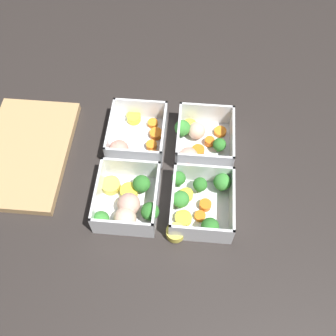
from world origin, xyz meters
name	(u,v)px	position (x,y,z in m)	size (l,w,h in m)	color
ground_plane	(168,173)	(0.00, 0.00, 0.00)	(4.00, 4.00, 0.00)	#282321
container_near_left	(199,203)	(-0.08, -0.07, 0.02)	(0.15, 0.13, 0.06)	white
container_near_right	(200,140)	(0.08, -0.06, 0.02)	(0.15, 0.13, 0.06)	white
container_far_left	(128,203)	(-0.09, 0.07, 0.02)	(0.14, 0.13, 0.06)	white
container_far_right	(135,137)	(0.07, 0.08, 0.02)	(0.14, 0.12, 0.06)	white
cutting_board	(26,152)	(0.02, 0.31, 0.01)	(0.28, 0.18, 0.02)	tan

